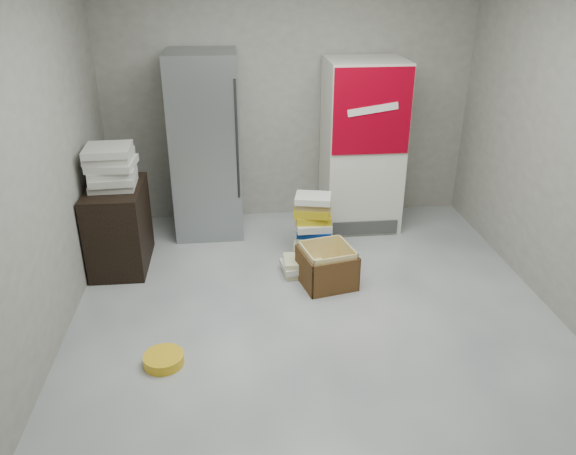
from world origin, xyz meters
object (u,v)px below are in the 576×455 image
(phonebook_stack_main, at_px, (313,224))
(wood_shelf, at_px, (119,227))
(steel_fridge, at_px, (206,146))
(coke_cooler, at_px, (362,146))
(cardboard_box, at_px, (327,269))

(phonebook_stack_main, bearing_deg, wood_shelf, -171.88)
(steel_fridge, distance_m, coke_cooler, 1.65)
(coke_cooler, distance_m, wood_shelf, 2.63)
(steel_fridge, relative_size, cardboard_box, 3.50)
(wood_shelf, relative_size, phonebook_stack_main, 1.27)
(coke_cooler, height_order, cardboard_box, coke_cooler)
(coke_cooler, relative_size, cardboard_box, 3.32)
(coke_cooler, bearing_deg, wood_shelf, -163.72)
(steel_fridge, distance_m, wood_shelf, 1.23)
(steel_fridge, distance_m, phonebook_stack_main, 1.39)
(steel_fridge, bearing_deg, wood_shelf, -138.69)
(steel_fridge, xyz_separation_m, cardboard_box, (1.08, -1.29, -0.80))
(steel_fridge, relative_size, phonebook_stack_main, 3.02)
(wood_shelf, bearing_deg, phonebook_stack_main, 1.62)
(phonebook_stack_main, bearing_deg, coke_cooler, 54.07)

